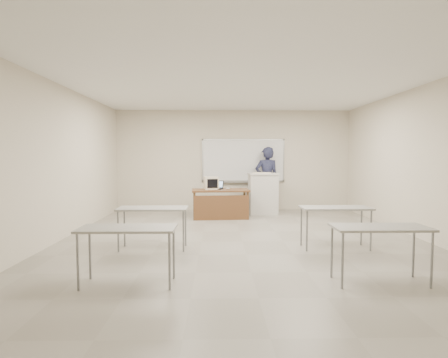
{
  "coord_description": "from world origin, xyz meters",
  "views": [
    {
      "loc": [
        -0.47,
        -6.54,
        1.61
      ],
      "look_at": [
        -0.31,
        2.2,
        1.05
      ],
      "focal_mm": 28.0,
      "sensor_mm": 36.0,
      "label": 1
    }
  ],
  "objects_px": {
    "podium": "(263,194)",
    "keyboard": "(262,173)",
    "whiteboard": "(243,161)",
    "crt_monitor": "(211,183)",
    "mouse": "(228,189)",
    "presenter": "(267,179)",
    "instructor_desk": "(220,197)",
    "laptop": "(217,187)"
  },
  "relations": [
    {
      "from": "instructor_desk",
      "to": "podium",
      "type": "xyz_separation_m",
      "value": [
        1.2,
        0.71,
        0.03
      ]
    },
    {
      "from": "whiteboard",
      "to": "laptop",
      "type": "relative_size",
      "value": 8.32
    },
    {
      "from": "whiteboard",
      "to": "instructor_desk",
      "type": "bearing_deg",
      "value": -115.31
    },
    {
      "from": "laptop",
      "to": "mouse",
      "type": "bearing_deg",
      "value": 1.79
    },
    {
      "from": "whiteboard",
      "to": "podium",
      "type": "distance_m",
      "value": 1.29
    },
    {
      "from": "instructor_desk",
      "to": "podium",
      "type": "relative_size",
      "value": 1.29
    },
    {
      "from": "presenter",
      "to": "crt_monitor",
      "type": "bearing_deg",
      "value": 24.5
    },
    {
      "from": "whiteboard",
      "to": "laptop",
      "type": "bearing_deg",
      "value": -122.9
    },
    {
      "from": "crt_monitor",
      "to": "presenter",
      "type": "height_order",
      "value": "presenter"
    },
    {
      "from": "laptop",
      "to": "mouse",
      "type": "height_order",
      "value": "laptop"
    },
    {
      "from": "keyboard",
      "to": "presenter",
      "type": "distance_m",
      "value": 0.68
    },
    {
      "from": "whiteboard",
      "to": "keyboard",
      "type": "height_order",
      "value": "whiteboard"
    },
    {
      "from": "laptop",
      "to": "instructor_desk",
      "type": "bearing_deg",
      "value": -50.72
    },
    {
      "from": "keyboard",
      "to": "presenter",
      "type": "bearing_deg",
      "value": 80.09
    },
    {
      "from": "podium",
      "to": "crt_monitor",
      "type": "distance_m",
      "value": 1.56
    },
    {
      "from": "instructor_desk",
      "to": "crt_monitor",
      "type": "xyz_separation_m",
      "value": [
        -0.25,
        0.24,
        0.36
      ]
    },
    {
      "from": "crt_monitor",
      "to": "presenter",
      "type": "relative_size",
      "value": 0.22
    },
    {
      "from": "whiteboard",
      "to": "podium",
      "type": "bearing_deg",
      "value": -56.93
    },
    {
      "from": "whiteboard",
      "to": "mouse",
      "type": "height_order",
      "value": "whiteboard"
    },
    {
      "from": "laptop",
      "to": "keyboard",
      "type": "distance_m",
      "value": 1.36
    },
    {
      "from": "whiteboard",
      "to": "podium",
      "type": "xyz_separation_m",
      "value": [
        0.5,
        -0.77,
        -0.9
      ]
    },
    {
      "from": "whiteboard",
      "to": "crt_monitor",
      "type": "xyz_separation_m",
      "value": [
        -0.95,
        -1.24,
        -0.57
      ]
    },
    {
      "from": "crt_monitor",
      "to": "mouse",
      "type": "bearing_deg",
      "value": -20.67
    },
    {
      "from": "mouse",
      "to": "podium",
      "type": "bearing_deg",
      "value": 10.07
    },
    {
      "from": "whiteboard",
      "to": "podium",
      "type": "relative_size",
      "value": 2.16
    },
    {
      "from": "whiteboard",
      "to": "laptop",
      "type": "xyz_separation_m",
      "value": [
        -0.8,
        -1.24,
        -0.68
      ]
    },
    {
      "from": "instructor_desk",
      "to": "keyboard",
      "type": "relative_size",
      "value": 2.97
    },
    {
      "from": "whiteboard",
      "to": "crt_monitor",
      "type": "distance_m",
      "value": 1.66
    },
    {
      "from": "crt_monitor",
      "to": "podium",
      "type": "bearing_deg",
      "value": 6.97
    },
    {
      "from": "podium",
      "to": "keyboard",
      "type": "distance_m",
      "value": 0.6
    },
    {
      "from": "instructor_desk",
      "to": "laptop",
      "type": "distance_m",
      "value": 0.36
    },
    {
      "from": "crt_monitor",
      "to": "whiteboard",
      "type": "bearing_deg",
      "value": 41.44
    },
    {
      "from": "instructor_desk",
      "to": "presenter",
      "type": "height_order",
      "value": "presenter"
    },
    {
      "from": "laptop",
      "to": "mouse",
      "type": "xyz_separation_m",
      "value": [
        0.3,
        -0.08,
        -0.04
      ]
    },
    {
      "from": "crt_monitor",
      "to": "keyboard",
      "type": "xyz_separation_m",
      "value": [
        1.41,
        0.35,
        0.25
      ]
    },
    {
      "from": "whiteboard",
      "to": "crt_monitor",
      "type": "bearing_deg",
      "value": -127.4
    },
    {
      "from": "instructor_desk",
      "to": "presenter",
      "type": "bearing_deg",
      "value": 37.34
    },
    {
      "from": "presenter",
      "to": "whiteboard",
      "type": "bearing_deg",
      "value": -28.64
    },
    {
      "from": "podium",
      "to": "presenter",
      "type": "height_order",
      "value": "presenter"
    },
    {
      "from": "laptop",
      "to": "presenter",
      "type": "height_order",
      "value": "presenter"
    },
    {
      "from": "instructor_desk",
      "to": "laptop",
      "type": "bearing_deg",
      "value": 108.6
    },
    {
      "from": "podium",
      "to": "mouse",
      "type": "xyz_separation_m",
      "value": [
        -1.0,
        -0.55,
        0.19
      ]
    }
  ]
}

